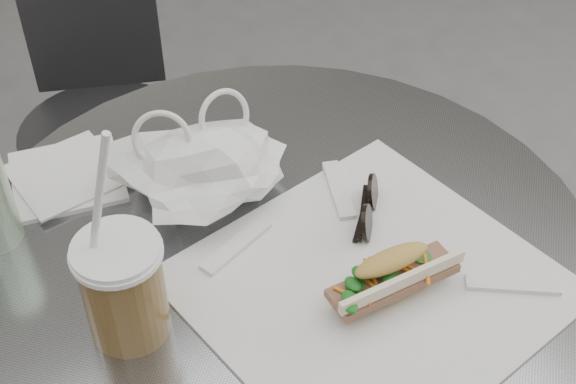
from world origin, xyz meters
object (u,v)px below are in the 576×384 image
chair_far (112,164)px  sunglasses (368,209)px  iced_coffee (123,287)px  banh_mi (392,276)px  cafe_table (280,383)px

chair_far → sunglasses: 0.91m
sunglasses → iced_coffee: bearing=133.4°
banh_mi → iced_coffee: bearing=159.6°
cafe_table → sunglasses: 0.31m
chair_far → iced_coffee: 0.96m
banh_mi → sunglasses: 0.12m
chair_far → sunglasses: size_ratio=7.54×
cafe_table → chair_far: (0.02, 0.76, -0.17)m
chair_far → iced_coffee: iced_coffee is taller
cafe_table → iced_coffee: (-0.19, -0.02, 0.34)m
iced_coffee → chair_far: bearing=75.1°
iced_coffee → sunglasses: 0.31m
chair_far → sunglasses: (0.10, -0.78, 0.47)m
cafe_table → iced_coffee: size_ratio=2.85×
chair_far → banh_mi: banh_mi is taller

